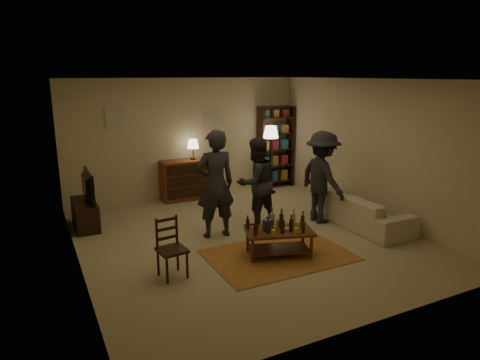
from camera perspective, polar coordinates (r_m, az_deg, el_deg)
floor at (r=7.56m, az=0.89°, el=-7.64°), size 6.00×6.00×0.00m
room_shell at (r=9.62m, az=-10.87°, el=7.95°), size 6.00×6.00×6.00m
rug at (r=6.87m, az=5.16°, el=-9.93°), size 2.20×1.50×0.01m
coffee_table at (r=6.72m, az=5.14°, el=-6.97°), size 1.16×0.86×0.76m
dining_chair at (r=6.12m, az=-9.28°, el=-8.64°), size 0.42×0.42×0.87m
tv_stand at (r=8.42m, az=-20.01°, el=-3.44°), size 0.40×1.00×1.06m
dresser at (r=9.73m, az=-7.50°, el=0.14°), size 1.00×0.50×1.36m
bookshelf at (r=10.70m, az=4.74°, el=4.52°), size 0.90×0.34×2.02m
floor_lamp at (r=10.05m, az=4.12°, el=5.79°), size 0.36×0.36×1.61m
sofa at (r=8.35m, az=15.75°, el=-3.83°), size 0.81×2.08×0.61m
person_left at (r=7.34m, az=-3.32°, el=-0.56°), size 0.72×0.50×1.89m
person_right at (r=7.90m, az=2.10°, el=-0.33°), size 0.91×0.77×1.66m
person_by_sofa at (r=8.24m, az=10.90°, el=0.35°), size 0.67×1.14×1.75m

